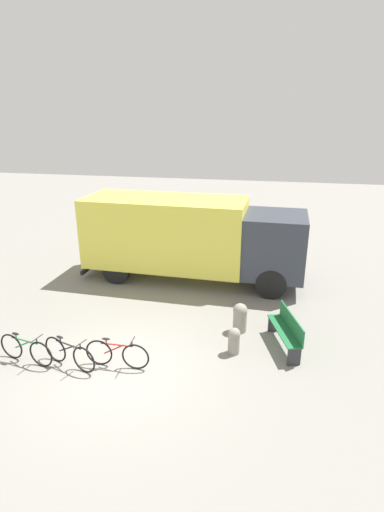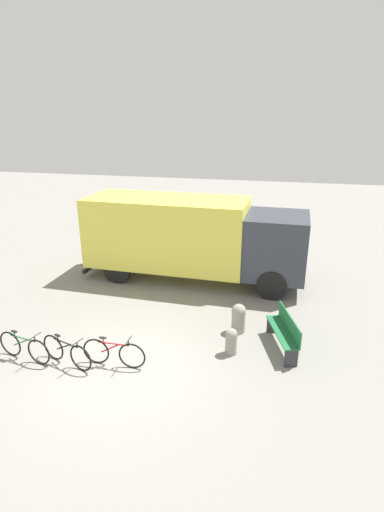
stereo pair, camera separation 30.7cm
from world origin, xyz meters
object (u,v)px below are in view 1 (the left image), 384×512
at_px(bicycle_near, 26,349).
at_px(bicycle_middle, 69,354).
at_px(park_bench, 287,329).
at_px(bollard_near_bench, 234,340).
at_px(bollard_far_bench, 240,317).
at_px(delivery_truck, 189,235).
at_px(bicycle_far, 117,354).

distance_m(bicycle_near, bicycle_middle, 1.18).
relative_size(park_bench, bicycle_middle, 1.13).
relative_size(bollard_near_bench, bollard_far_bench, 0.84).
relative_size(delivery_truck, park_bench, 4.52).
xyz_separation_m(bollard_near_bench, bollard_far_bench, (0.05, 1.17, 0.07)).
bearing_deg(bicycle_far, bicycle_near, -173.63).
distance_m(bicycle_middle, bollard_near_bench, 4.23).
height_order(bicycle_middle, bollard_near_bench, bicycle_middle).
height_order(bicycle_far, bollard_near_bench, bicycle_far).
bearing_deg(bicycle_far, park_bench, 22.73).
height_order(bicycle_near, bollard_near_bench, bicycle_near).
relative_size(bicycle_near, bicycle_middle, 1.03).
relative_size(delivery_truck, bollard_far_bench, 9.40).
bearing_deg(delivery_truck, bollard_near_bench, -63.54).
bearing_deg(bicycle_near, bollard_near_bench, 26.64).
relative_size(bicycle_near, bicycle_far, 0.99).
xyz_separation_m(park_bench, bicycle_near, (-6.52, -2.06, -0.17)).
bearing_deg(bicycle_near, park_bench, 28.10).
xyz_separation_m(bicycle_near, bicycle_far, (2.35, 0.28, 0.00)).
relative_size(delivery_truck, bollard_near_bench, 11.16).
xyz_separation_m(bicycle_near, bicycle_middle, (1.18, 0.05, 0.00)).
bearing_deg(bicycle_near, bicycle_middle, 12.93).
xyz_separation_m(park_bench, bicycle_far, (-4.17, -1.78, -0.17)).
bearing_deg(bicycle_near, bicycle_far, 17.33).
height_order(delivery_truck, bollard_far_bench, delivery_truck).
xyz_separation_m(delivery_truck, bicycle_far, (-0.59, -5.96, -1.36)).
relative_size(delivery_truck, bicycle_middle, 5.13).
bearing_deg(delivery_truck, park_bench, -47.90).
bearing_deg(park_bench, delivery_truck, 22.67).
xyz_separation_m(delivery_truck, bollard_near_bench, (2.21, -4.75, -1.33)).
height_order(bicycle_near, bicycle_middle, same).
xyz_separation_m(delivery_truck, park_bench, (3.57, -4.18, -1.19)).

